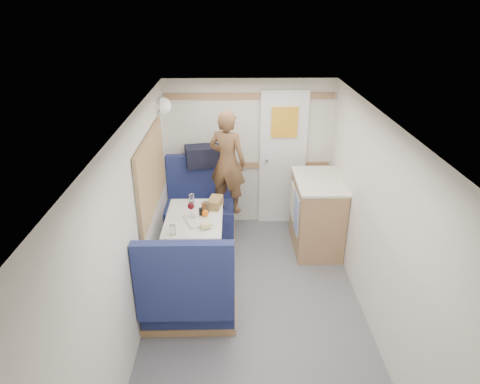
{
  "coord_description": "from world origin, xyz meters",
  "views": [
    {
      "loc": [
        -0.22,
        -3.16,
        2.94
      ],
      "look_at": [
        -0.15,
        0.9,
        1.06
      ],
      "focal_mm": 32.0,
      "sensor_mm": 36.0,
      "label": 1
    }
  ],
  "objects_px": {
    "bench_near": "(189,298)",
    "dome_light": "(163,106)",
    "tray": "(198,220)",
    "wine_glass": "(191,207)",
    "dinette_table": "(195,229)",
    "tumbler_left": "(173,230)",
    "person": "(227,162)",
    "salt_grinder": "(195,216)",
    "tumbler_mid": "(192,198)",
    "galley_counter": "(316,213)",
    "tumbler_right": "(206,207)",
    "cheese_block": "(206,226)",
    "bench_far": "(201,214)",
    "bread_loaf": "(215,203)",
    "beer_glass": "(204,207)",
    "pepper_grinder": "(201,212)",
    "duffel_bag": "(207,155)",
    "orange_fruit": "(205,213)"
  },
  "relations": [
    {
      "from": "pepper_grinder",
      "to": "bench_far",
      "type": "bearing_deg",
      "value": 95.05
    },
    {
      "from": "dinette_table",
      "to": "tumbler_mid",
      "type": "xyz_separation_m",
      "value": [
        -0.06,
        0.38,
        0.2
      ]
    },
    {
      "from": "tumbler_left",
      "to": "cheese_block",
      "type": "bearing_deg",
      "value": 18.65
    },
    {
      "from": "bench_far",
      "to": "tumbler_right",
      "type": "relative_size",
      "value": 8.98
    },
    {
      "from": "cheese_block",
      "to": "wine_glass",
      "type": "relative_size",
      "value": 0.66
    },
    {
      "from": "galley_counter",
      "to": "tray",
      "type": "height_order",
      "value": "galley_counter"
    },
    {
      "from": "duffel_bag",
      "to": "bread_loaf",
      "type": "relative_size",
      "value": 2.2
    },
    {
      "from": "tray",
      "to": "tumbler_right",
      "type": "distance_m",
      "value": 0.23
    },
    {
      "from": "dome_light",
      "to": "person",
      "type": "height_order",
      "value": "dome_light"
    },
    {
      "from": "orange_fruit",
      "to": "tumbler_right",
      "type": "distance_m",
      "value": 0.14
    },
    {
      "from": "bench_far",
      "to": "cheese_block",
      "type": "distance_m",
      "value": 1.22
    },
    {
      "from": "person",
      "to": "tumbler_mid",
      "type": "xyz_separation_m",
      "value": [
        -0.42,
        -0.32,
        -0.32
      ]
    },
    {
      "from": "salt_grinder",
      "to": "bread_loaf",
      "type": "distance_m",
      "value": 0.37
    },
    {
      "from": "cheese_block",
      "to": "galley_counter",
      "type": "bearing_deg",
      "value": 31.63
    },
    {
      "from": "wine_glass",
      "to": "dinette_table",
      "type": "bearing_deg",
      "value": -15.45
    },
    {
      "from": "bench_far",
      "to": "dome_light",
      "type": "distance_m",
      "value": 1.5
    },
    {
      "from": "galley_counter",
      "to": "tumbler_mid",
      "type": "height_order",
      "value": "galley_counter"
    },
    {
      "from": "galley_counter",
      "to": "salt_grinder",
      "type": "relative_size",
      "value": 11.3
    },
    {
      "from": "pepper_grinder",
      "to": "salt_grinder",
      "type": "distance_m",
      "value": 0.09
    },
    {
      "from": "beer_glass",
      "to": "salt_grinder",
      "type": "xyz_separation_m",
      "value": [
        -0.09,
        -0.21,
        -0.01
      ]
    },
    {
      "from": "tumbler_left",
      "to": "tumbler_mid",
      "type": "height_order",
      "value": "tumbler_left"
    },
    {
      "from": "wine_glass",
      "to": "tumbler_left",
      "type": "relative_size",
      "value": 1.6
    },
    {
      "from": "wine_glass",
      "to": "tumbler_mid",
      "type": "height_order",
      "value": "wine_glass"
    },
    {
      "from": "dinette_table",
      "to": "orange_fruit",
      "type": "height_order",
      "value": "orange_fruit"
    },
    {
      "from": "cheese_block",
      "to": "beer_glass",
      "type": "xyz_separation_m",
      "value": [
        -0.05,
        0.42,
        0.01
      ]
    },
    {
      "from": "tumbler_right",
      "to": "pepper_grinder",
      "type": "distance_m",
      "value": 0.13
    },
    {
      "from": "tumbler_mid",
      "to": "tray",
      "type": "bearing_deg",
      "value": -77.05
    },
    {
      "from": "duffel_bag",
      "to": "wine_glass",
      "type": "xyz_separation_m",
      "value": [
        -0.12,
        -1.11,
        -0.19
      ]
    },
    {
      "from": "tray",
      "to": "bread_loaf",
      "type": "bearing_deg",
      "value": 62.34
    },
    {
      "from": "bench_near",
      "to": "tumbler_left",
      "type": "relative_size",
      "value": 10.02
    },
    {
      "from": "pepper_grinder",
      "to": "bench_near",
      "type": "bearing_deg",
      "value": -94.94
    },
    {
      "from": "dinette_table",
      "to": "tumbler_mid",
      "type": "height_order",
      "value": "tumbler_mid"
    },
    {
      "from": "dome_light",
      "to": "pepper_grinder",
      "type": "relative_size",
      "value": 1.94
    },
    {
      "from": "tumbler_mid",
      "to": "tumbler_left",
      "type": "bearing_deg",
      "value": -99.74
    },
    {
      "from": "person",
      "to": "tumbler_left",
      "type": "xyz_separation_m",
      "value": [
        -0.55,
        -1.07,
        -0.32
      ]
    },
    {
      "from": "bench_near",
      "to": "dome_light",
      "type": "distance_m",
      "value": 2.28
    },
    {
      "from": "person",
      "to": "pepper_grinder",
      "type": "height_order",
      "value": "person"
    },
    {
      "from": "bench_near",
      "to": "tumbler_right",
      "type": "xyz_separation_m",
      "value": [
        0.13,
        0.99,
        0.48
      ]
    },
    {
      "from": "galley_counter",
      "to": "dinette_table",
      "type": "bearing_deg",
      "value": -159.46
    },
    {
      "from": "person",
      "to": "salt_grinder",
      "type": "relative_size",
      "value": 15.79
    },
    {
      "from": "bench_near",
      "to": "tray",
      "type": "height_order",
      "value": "bench_near"
    },
    {
      "from": "duffel_bag",
      "to": "tumbler_mid",
      "type": "xyz_separation_m",
      "value": [
        -0.15,
        -0.75,
        -0.26
      ]
    },
    {
      "from": "dinette_table",
      "to": "dome_light",
      "type": "distance_m",
      "value": 1.51
    },
    {
      "from": "dinette_table",
      "to": "bench_far",
      "type": "bearing_deg",
      "value": 90.0
    },
    {
      "from": "dome_light",
      "to": "bread_loaf",
      "type": "bearing_deg",
      "value": -44.35
    },
    {
      "from": "dinette_table",
      "to": "tumbler_right",
      "type": "xyz_separation_m",
      "value": [
        0.13,
        0.12,
        0.21
      ]
    },
    {
      "from": "wine_glass",
      "to": "bench_far",
      "type": "bearing_deg",
      "value": 88.11
    },
    {
      "from": "tray",
      "to": "dome_light",
      "type": "bearing_deg",
      "value": 115.14
    },
    {
      "from": "tumbler_left",
      "to": "beer_glass",
      "type": "height_order",
      "value": "tumbler_left"
    },
    {
      "from": "wine_glass",
      "to": "tumbler_mid",
      "type": "distance_m",
      "value": 0.38
    }
  ]
}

